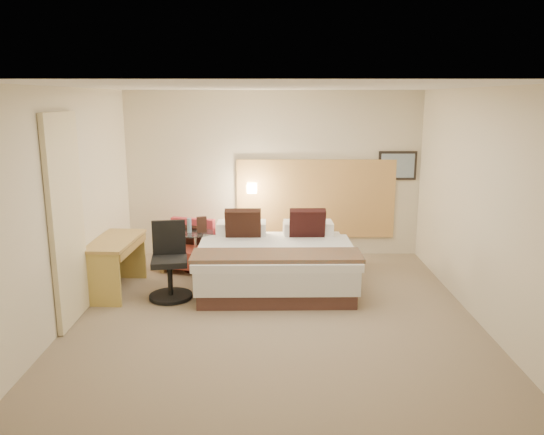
{
  "coord_description": "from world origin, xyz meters",
  "views": [
    {
      "loc": [
        -0.03,
        -6.11,
        2.58
      ],
      "look_at": [
        -0.03,
        0.63,
        1.05
      ],
      "focal_mm": 35.0,
      "sensor_mm": 36.0,
      "label": 1
    }
  ],
  "objects_px": {
    "bed": "(276,260)",
    "side_table": "(196,250)",
    "desk": "(117,250)",
    "lounge_chair": "(188,250)",
    "desk_chair": "(170,267)"
  },
  "relations": [
    {
      "from": "bed",
      "to": "desk_chair",
      "type": "relative_size",
      "value": 2.18
    },
    {
      "from": "bed",
      "to": "side_table",
      "type": "bearing_deg",
      "value": 156.31
    },
    {
      "from": "lounge_chair",
      "to": "desk",
      "type": "distance_m",
      "value": 1.31
    },
    {
      "from": "lounge_chair",
      "to": "desk",
      "type": "relative_size",
      "value": 0.71
    },
    {
      "from": "desk_chair",
      "to": "desk",
      "type": "bearing_deg",
      "value": 164.0
    },
    {
      "from": "bed",
      "to": "desk",
      "type": "bearing_deg",
      "value": -171.46
    },
    {
      "from": "lounge_chair",
      "to": "desk_chair",
      "type": "relative_size",
      "value": 0.86
    },
    {
      "from": "bed",
      "to": "side_table",
      "type": "distance_m",
      "value": 1.31
    },
    {
      "from": "lounge_chair",
      "to": "side_table",
      "type": "bearing_deg",
      "value": -48.3
    },
    {
      "from": "desk",
      "to": "desk_chair",
      "type": "xyz_separation_m",
      "value": [
        0.75,
        -0.21,
        -0.17
      ]
    },
    {
      "from": "bed",
      "to": "lounge_chair",
      "type": "distance_m",
      "value": 1.5
    },
    {
      "from": "side_table",
      "to": "desk_chair",
      "type": "xyz_separation_m",
      "value": [
        -0.19,
        -1.06,
        0.07
      ]
    },
    {
      "from": "bed",
      "to": "lounge_chair",
      "type": "xyz_separation_m",
      "value": [
        -1.34,
        0.68,
        -0.04
      ]
    },
    {
      "from": "bed",
      "to": "desk_chair",
      "type": "bearing_deg",
      "value": -158.92
    },
    {
      "from": "bed",
      "to": "desk",
      "type": "relative_size",
      "value": 1.81
    }
  ]
}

